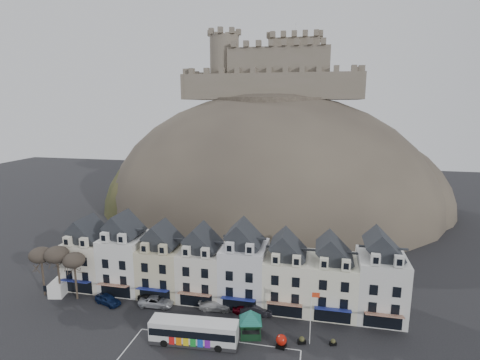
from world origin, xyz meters
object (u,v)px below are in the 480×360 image
Objects in this scene: flagpole at (311,314)px; car_black at (151,299)px; car_charcoal at (256,310)px; car_maroon at (245,310)px; car_navy at (108,299)px; red_buoy at (281,341)px; car_silver at (156,301)px; car_white at (215,305)px; bus at (194,331)px; bus_shelter at (250,316)px; white_van at (62,285)px.

car_black is (-24.89, 5.03, -3.61)m from flagpole.
car_charcoal is at bearing -69.96° from car_black.
car_navy is at bearing 102.10° from car_maroon.
car_charcoal is (-4.44, 6.84, -0.11)m from red_buoy.
car_silver is at bearing 100.00° from car_maroon.
car_white is at bearing 85.13° from car_charcoal.
car_white is at bearing -69.24° from car_black.
car_silver is (-8.80, 7.62, -1.05)m from bus.
car_navy is 1.21× the size of car_maroon.
flagpole is (7.98, -0.10, 1.34)m from bus_shelter.
car_black is (-10.00, 8.10, -1.09)m from bus.
white_van is (-37.37, 6.84, 0.28)m from red_buoy.
car_white is (16.85, 1.93, -0.08)m from car_navy.
car_silver is at bearing 88.15° from car_charcoal.
bus_shelter reaches higher than car_charcoal.
bus_shelter reaches higher than white_van.
car_white is (-14.49, 5.37, -3.61)m from flagpole.
white_van is at bearing 97.18° from car_maroon.
white_van is 31.33m from car_maroon.
bus_shelter reaches higher than car_silver.
bus_shelter is 1.24× the size of car_charcoal.
car_charcoal is (6.40, 0.00, 0.08)m from car_white.
car_charcoal reaches higher than car_black.
car_black is 10.41m from car_white.
car_maroon is at bearing -12.02° from white_van.
car_charcoal is at bearing 47.48° from bus.
car_maroon is 1.63m from car_charcoal.
bus is 3.08× the size of car_maroon.
car_silver is 1.09× the size of car_white.
bus_shelter is at bearing 179.32° from flagpole.
car_maroon is (-6.05, 6.60, -0.25)m from red_buoy.
red_buoy is 5.22m from flagpole.
bus_shelter is at bearing 176.24° from car_charcoal.
car_black is 0.90× the size of car_charcoal.
white_van reaches higher than car_white.
car_silver reaches higher than car_maroon.
bus is at bearing -135.56° from car_silver.
white_van is at bearing 85.15° from car_white.
car_navy is 6.65m from car_black.
car_black is (6.45, 1.59, -0.08)m from car_navy.
red_buoy is (11.24, 1.61, -0.91)m from bus.
bus is 6.69× the size of red_buoy.
car_navy is at bearing 93.60° from car_silver.
white_van is 32.93m from car_charcoal.
red_buoy is (4.34, -1.57, -2.09)m from bus_shelter.
car_silver is (-20.04, 6.02, -0.14)m from red_buoy.
car_black is 0.88× the size of car_white.
flagpole reaches higher than car_white.
car_maroon is at bearing -92.28° from car_silver.
white_van is (-41.01, 5.37, -3.15)m from flagpole.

